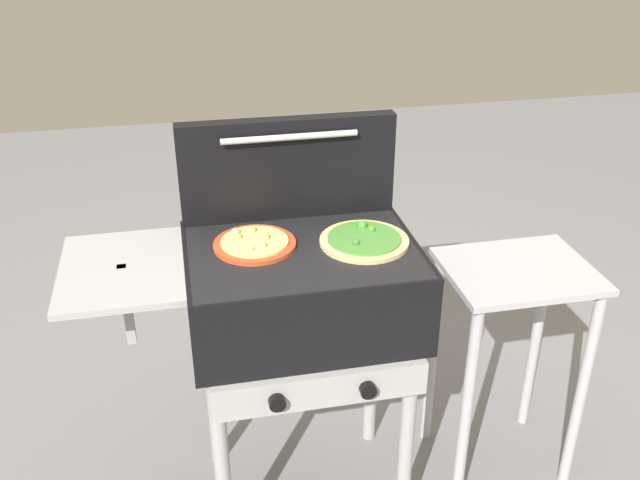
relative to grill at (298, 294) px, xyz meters
name	(u,v)px	position (x,y,z in m)	size (l,w,h in m)	color
grill	(298,294)	(0.00, 0.00, 0.00)	(0.96, 0.53, 0.90)	black
grill_lid_open	(288,168)	(0.01, 0.22, 0.30)	(0.63, 0.08, 0.30)	black
pizza_veggie	(364,240)	(0.19, 0.00, 0.15)	(0.25, 0.25, 0.04)	#E0C17F
pizza_cheese	(254,243)	(-0.11, 0.04, 0.15)	(0.23, 0.23, 0.04)	#C64723
prep_table	(510,328)	(0.67, 0.00, -0.21)	(0.44, 0.36, 0.76)	#B2B2B7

